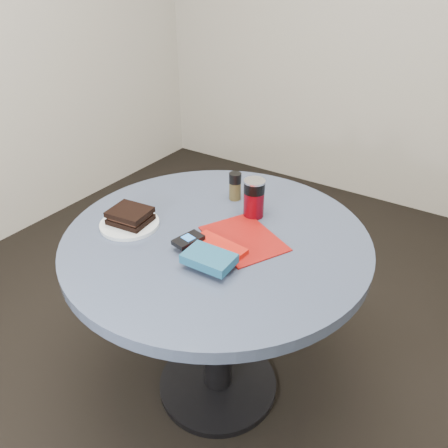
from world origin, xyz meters
The scene contains 11 objects.
ground centered at (0.00, 0.00, 0.00)m, with size 4.00×4.00×0.00m, color black.
table centered at (0.00, 0.00, 0.59)m, with size 1.00×1.00×0.75m.
plate centered at (-0.27, -0.12, 0.76)m, with size 0.20×0.20×0.01m, color silver.
sandwich centered at (-0.27, -0.11, 0.79)m, with size 0.14×0.12×0.05m.
soda_can centered at (0.04, 0.17, 0.82)m, with size 0.08×0.08×0.14m.
pepper_grinder centered at (-0.08, 0.24, 0.80)m, with size 0.06×0.06×0.10m.
magazine centered at (0.09, 0.02, 0.75)m, with size 0.26×0.20×0.00m, color maroon.
red_book centered at (0.05, -0.09, 0.76)m, with size 0.18×0.12×0.01m, color #AC160D.
novel centered at (0.08, -0.16, 0.78)m, with size 0.15×0.09×0.03m, color navy.
mp3_player centered at (-0.03, -0.11, 0.78)m, with size 0.07×0.10×0.02m.
headphones centered at (0.04, -0.16, 0.76)m, with size 0.10×0.05×0.02m.
Camera 1 is at (0.68, -0.98, 1.53)m, focal length 35.00 mm.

